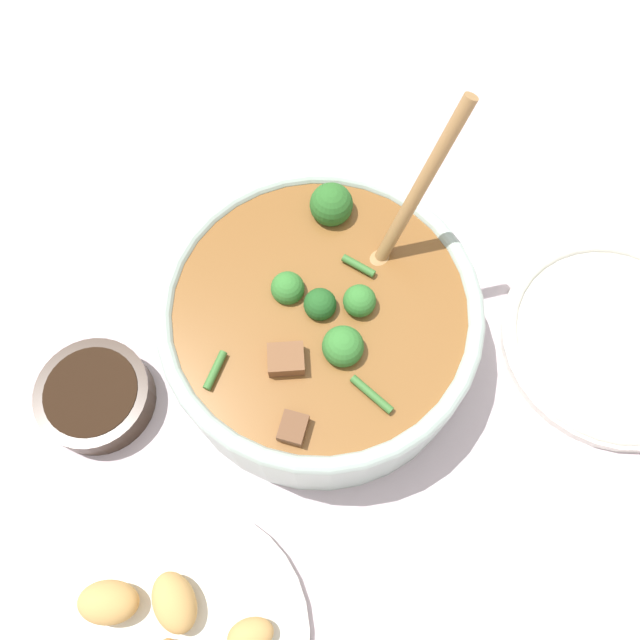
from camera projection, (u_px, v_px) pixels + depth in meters
The scene contains 5 objects.
ground_plane at pixel (320, 344), 0.64m from camera, with size 4.00×4.00×0.00m, color silver.
stew_bowl at pixel (320, 322), 0.59m from camera, with size 0.30×0.30×0.25m.
condiment_bowl at pixel (95, 396), 0.60m from camera, with size 0.11×0.11×0.03m.
empty_plate at pixel (613, 339), 0.64m from camera, with size 0.23×0.23×0.02m.
food_plate at pixel (177, 633), 0.53m from camera, with size 0.22×0.22×0.04m.
Camera 1 is at (-0.14, -0.18, 0.60)m, focal length 35.00 mm.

